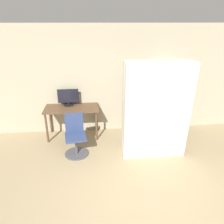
# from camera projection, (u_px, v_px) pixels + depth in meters

# --- Properties ---
(ground_plane) EXTENTS (16.00, 16.00, 0.00)m
(ground_plane) POSITION_uv_depth(u_px,v_px,m) (148.00, 216.00, 3.32)
(ground_plane) COLOR #9E8966
(wall_back) EXTENTS (8.00, 0.06, 2.70)m
(wall_back) POSITION_uv_depth(u_px,v_px,m) (123.00, 80.00, 5.54)
(wall_back) COLOR tan
(wall_back) RESTS_ON ground
(desk) EXTENTS (1.30, 0.64, 0.78)m
(desk) POSITION_uv_depth(u_px,v_px,m) (72.00, 112.00, 5.37)
(desk) COLOR brown
(desk) RESTS_ON ground
(monitor) EXTENTS (0.51, 0.25, 0.42)m
(monitor) POSITION_uv_depth(u_px,v_px,m) (68.00, 97.00, 5.40)
(monitor) COLOR black
(monitor) RESTS_ON desk
(office_chair) EXTENTS (0.52, 0.52, 0.91)m
(office_chair) POSITION_uv_depth(u_px,v_px,m) (76.00, 139.00, 4.76)
(office_chair) COLOR #4C4C51
(office_chair) RESTS_ON ground
(bookshelf) EXTENTS (0.63, 0.26, 1.77)m
(bookshelf) POSITION_uv_depth(u_px,v_px,m) (159.00, 97.00, 5.67)
(bookshelf) COLOR beige
(bookshelf) RESTS_ON ground
(mattress_near) EXTENTS (1.34, 0.30, 2.06)m
(mattress_near) POSITION_uv_depth(u_px,v_px,m) (157.00, 113.00, 4.37)
(mattress_near) COLOR beige
(mattress_near) RESTS_ON ground
(mattress_far) EXTENTS (1.34, 0.26, 2.05)m
(mattress_far) POSITION_uv_depth(u_px,v_px,m) (154.00, 109.00, 4.59)
(mattress_far) COLOR beige
(mattress_far) RESTS_ON ground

